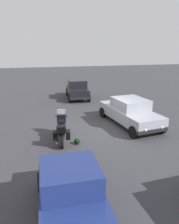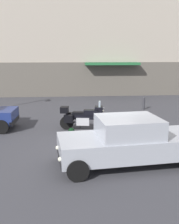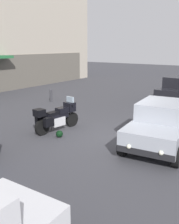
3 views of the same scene
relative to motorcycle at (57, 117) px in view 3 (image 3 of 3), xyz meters
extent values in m
plane|color=#38383D|center=(0.67, -2.41, -0.62)|extent=(80.00, 80.00, 0.00)
cylinder|color=black|center=(0.85, -0.12, -0.30)|extent=(0.65, 0.23, 0.64)
cylinder|color=black|center=(-0.76, 0.11, -0.30)|extent=(0.65, 0.23, 0.64)
cylinder|color=#B7B7BC|center=(0.83, -0.12, 0.13)|extent=(0.33, 0.12, 0.68)
cube|color=#B7B7BC|center=(0.00, 0.00, -0.20)|extent=(0.65, 0.48, 0.36)
cube|color=black|center=(0.00, 0.00, 0.04)|extent=(1.13, 0.43, 0.28)
cube|color=black|center=(0.30, -0.05, 0.22)|extent=(0.56, 0.41, 0.24)
cube|color=black|center=(-0.19, 0.03, 0.18)|extent=(0.60, 0.38, 0.12)
cube|color=black|center=(0.73, -0.11, 0.30)|extent=(0.42, 0.49, 0.40)
cube|color=#8C9EAD|center=(0.77, -0.11, 0.60)|extent=(0.14, 0.41, 0.28)
sphere|color=#EAEACC|center=(0.91, -0.13, 0.30)|extent=(0.14, 0.14, 0.14)
cylinder|color=black|center=(0.65, -0.10, 0.40)|extent=(0.13, 0.62, 0.04)
cylinder|color=#B7B7BC|center=(-0.56, 0.28, -0.32)|extent=(0.56, 0.17, 0.09)
cube|color=black|center=(-0.60, 0.37, -0.04)|extent=(0.42, 0.26, 0.36)
cube|color=black|center=(-0.68, -0.19, -0.04)|extent=(0.42, 0.26, 0.36)
cube|color=black|center=(-0.86, 0.12, 0.33)|extent=(0.41, 0.45, 0.28)
cylinder|color=black|center=(-0.12, 0.20, -0.47)|extent=(0.04, 0.13, 0.29)
sphere|color=black|center=(-0.55, -0.62, -0.48)|extent=(0.28, 0.28, 0.28)
cube|color=black|center=(8.54, -2.58, 0.04)|extent=(3.93, 1.98, 0.68)
cube|color=black|center=(8.39, -2.57, 0.70)|extent=(1.73, 1.65, 0.64)
cube|color=#8C9EAD|center=(7.65, -2.50, 0.70)|extent=(0.19, 1.39, 0.51)
cube|color=black|center=(6.70, -2.42, -0.20)|extent=(0.27, 1.64, 0.20)
cylinder|color=black|center=(10.06, -1.94, -0.30)|extent=(0.66, 0.28, 0.64)
cylinder|color=black|center=(7.17, -1.67, -0.30)|extent=(0.66, 0.28, 0.64)
cube|color=#9EA3AD|center=(1.24, -4.11, 0.02)|extent=(4.66, 2.23, 0.64)
cube|color=#9EA3AD|center=(1.19, -4.11, 0.64)|extent=(2.06, 1.81, 0.60)
cube|color=#8C9EAD|center=(0.30, -4.21, 0.64)|extent=(0.22, 1.49, 0.51)
cube|color=#8C9EAD|center=(2.09, -4.02, 0.64)|extent=(0.22, 1.49, 0.48)
cube|color=black|center=(-0.94, -4.34, -0.20)|extent=(0.31, 1.76, 0.20)
cube|color=black|center=(3.43, -3.87, -0.20)|extent=(0.31, 1.76, 0.20)
cylinder|color=black|center=(-0.46, -5.14, -0.30)|extent=(0.66, 0.29, 0.64)
cylinder|color=black|center=(-0.64, -3.47, -0.30)|extent=(0.66, 0.29, 0.64)
cylinder|color=black|center=(2.94, -3.08, -0.30)|extent=(0.66, 0.29, 0.64)
sphere|color=silver|center=(-0.94, -4.83, -0.08)|extent=(0.14, 0.14, 0.14)
sphere|color=silver|center=(-1.05, -3.87, -0.08)|extent=(0.14, 0.14, 0.14)
cube|color=black|center=(-4.92, -3.88, -0.20)|extent=(0.19, 1.64, 0.20)
cylinder|color=#333338|center=(4.14, 4.26, -0.25)|extent=(0.16, 0.16, 0.74)
sphere|color=#333338|center=(4.14, 4.26, 0.12)|extent=(0.16, 0.16, 0.16)
camera|label=1|loc=(-9.38, 1.17, 3.71)|focal=33.81mm
camera|label=2|loc=(-0.70, -12.04, 2.91)|focal=42.61mm
camera|label=3|loc=(-7.58, -7.01, 2.86)|focal=40.72mm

